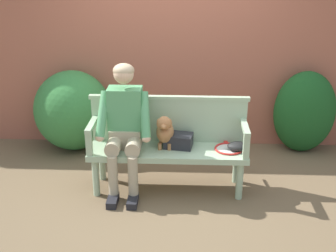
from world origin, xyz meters
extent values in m
plane|color=brown|center=(0.00, 0.00, 0.00)|extent=(40.00, 40.00, 0.00)
cube|color=#9E5642|center=(0.00, 1.35, 1.05)|extent=(8.00, 0.30, 2.10)
ellipsoid|color=#337538|center=(-1.22, 0.98, 0.50)|extent=(0.95, 0.87, 1.00)
ellipsoid|color=#194C1E|center=(1.62, 1.02, 0.51)|extent=(0.75, 0.47, 1.02)
cube|color=#9EB793|center=(0.00, 0.00, 0.43)|extent=(1.61, 0.46, 0.06)
cylinder|color=#9EB793|center=(-0.73, -0.17, 0.20)|extent=(0.07, 0.07, 0.40)
cylinder|color=#9EB793|center=(0.73, -0.17, 0.20)|extent=(0.07, 0.07, 0.40)
cylinder|color=#9EB793|center=(-0.73, 0.17, 0.20)|extent=(0.07, 0.07, 0.40)
cylinder|color=#9EB793|center=(0.73, 0.17, 0.20)|extent=(0.07, 0.07, 0.40)
cube|color=#9EB793|center=(0.00, 0.20, 0.69)|extent=(1.61, 0.05, 0.46)
cube|color=#9EB793|center=(0.00, 0.20, 0.94)|extent=(1.65, 0.06, 0.04)
cube|color=#9EB793|center=(-0.77, -0.19, 0.58)|extent=(0.06, 0.06, 0.24)
cube|color=#9EB793|center=(-0.77, 0.00, 0.72)|extent=(0.06, 0.46, 0.04)
cube|color=#9EB793|center=(0.77, -0.19, 0.58)|extent=(0.06, 0.06, 0.24)
cube|color=#9EB793|center=(0.77, 0.00, 0.72)|extent=(0.06, 0.46, 0.04)
cube|color=black|center=(-0.54, -0.33, 0.04)|extent=(0.10, 0.24, 0.07)
cylinder|color=tan|center=(-0.54, -0.25, 0.28)|extent=(0.10, 0.10, 0.41)
cylinder|color=tan|center=(-0.54, -0.10, 0.54)|extent=(0.15, 0.30, 0.15)
cube|color=black|center=(-0.34, -0.33, 0.04)|extent=(0.10, 0.24, 0.07)
cylinder|color=tan|center=(-0.34, -0.25, 0.28)|extent=(0.10, 0.10, 0.41)
cylinder|color=tan|center=(-0.34, -0.10, 0.54)|extent=(0.15, 0.30, 0.15)
cube|color=tan|center=(-0.44, 0.05, 0.56)|extent=(0.32, 0.24, 0.20)
cube|color=#519960|center=(-0.44, 0.07, 0.82)|extent=(0.34, 0.22, 0.52)
cylinder|color=#519960|center=(-0.65, -0.04, 0.84)|extent=(0.14, 0.32, 0.44)
sphere|color=#DBB28E|center=(-0.67, -0.15, 0.64)|extent=(0.09, 0.09, 0.09)
cylinder|color=#519960|center=(-0.23, -0.04, 0.84)|extent=(0.14, 0.32, 0.44)
sphere|color=#DBB28E|center=(-0.21, -0.15, 0.64)|extent=(0.09, 0.09, 0.09)
sphere|color=#DBB28E|center=(-0.44, 0.05, 1.23)|extent=(0.20, 0.20, 0.20)
ellipsoid|color=tan|center=(-0.44, 0.06, 1.26)|extent=(0.21, 0.21, 0.14)
cylinder|color=#AD7042|center=(-0.08, -0.03, 0.50)|extent=(0.04, 0.04, 0.07)
cylinder|color=#AD7042|center=(0.02, -0.03, 0.50)|extent=(0.04, 0.04, 0.07)
cylinder|color=#AD7042|center=(-0.08, 0.13, 0.50)|extent=(0.04, 0.04, 0.07)
cylinder|color=#AD7042|center=(0.02, 0.13, 0.50)|extent=(0.04, 0.04, 0.07)
ellipsoid|color=#AD7042|center=(-0.03, 0.05, 0.62)|extent=(0.18, 0.27, 0.21)
sphere|color=#AD7042|center=(-0.03, -0.04, 0.64)|extent=(0.12, 0.12, 0.12)
sphere|color=#AD7042|center=(-0.03, -0.07, 0.77)|extent=(0.13, 0.13, 0.13)
ellipsoid|color=#AD7042|center=(-0.04, -0.13, 0.76)|extent=(0.05, 0.08, 0.05)
ellipsoid|color=#AD7042|center=(-0.09, -0.06, 0.76)|extent=(0.04, 0.03, 0.10)
ellipsoid|color=#AD7042|center=(0.02, -0.06, 0.76)|extent=(0.04, 0.03, 0.10)
sphere|color=#AD7042|center=(-0.03, 0.18, 0.67)|extent=(0.06, 0.06, 0.06)
torus|color=red|center=(0.62, 0.01, 0.47)|extent=(0.32, 0.32, 0.02)
cylinder|color=silver|center=(0.62, 0.01, 0.46)|extent=(0.25, 0.25, 0.00)
cube|color=red|center=(0.60, 0.17, 0.47)|extent=(0.04, 0.07, 0.02)
cylinder|color=black|center=(0.58, 0.31, 0.47)|extent=(0.05, 0.22, 0.03)
ellipsoid|color=black|center=(0.71, -0.01, 0.51)|extent=(0.22, 0.18, 0.09)
cube|color=#232328|center=(0.11, 0.05, 0.53)|extent=(0.31, 0.24, 0.14)
camera|label=1|loc=(0.19, -4.12, 2.37)|focal=47.52mm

